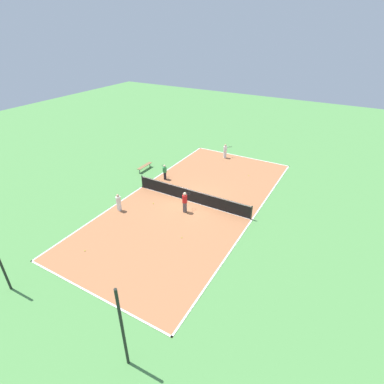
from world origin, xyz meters
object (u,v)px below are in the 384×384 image
Objects in this scene: tennis_ball_left_sideline at (85,251)px; fence_post_back_left at (122,329)px; tennis_ball_far_baseline at (249,176)px; tennis_net at (192,196)px; player_far_white at (118,202)px; player_far_green at (165,171)px; bench at (145,166)px; player_near_white at (225,150)px; tennis_ball_midcourt at (182,238)px; tennis_ball_near_net at (153,203)px; player_coach_red at (185,201)px.

fence_post_back_left is at bearing 149.39° from tennis_ball_left_sideline.
fence_post_back_left is (-1.71, 18.76, 2.08)m from tennis_ball_far_baseline.
tennis_net is at bearing 70.78° from tennis_ball_far_baseline.
player_far_white reaches higher than tennis_ball_left_sideline.
bench is at bearing 32.35° from player_far_green.
player_near_white is at bearing -94.83° from tennis_ball_left_sideline.
tennis_ball_midcourt is at bearing -131.10° from player_near_white.
tennis_ball_far_baseline is 9.45m from tennis_ball_near_net.
tennis_ball_near_net is 1.00× the size of tennis_ball_midcourt.
tennis_ball_left_sideline is (1.48, 17.50, -0.79)m from player_near_white.
fence_post_back_left reaches higher than tennis_ball_far_baseline.
player_coach_red is 4.86m from player_far_white.
player_far_white is (4.07, 3.73, 0.21)m from tennis_net.
fence_post_back_left is (-2.32, 8.05, 2.08)m from tennis_ball_midcourt.
tennis_ball_left_sideline is at bearing 86.55° from tennis_ball_near_net.
player_far_white is at bearing 58.20° from tennis_ball_far_baseline.
player_far_white is (-2.70, 6.59, 0.40)m from bench.
player_far_white is 11.82m from fence_post_back_left.
fence_post_back_left is at bearing 164.96° from player_far_green.
player_near_white is at bearing 3.67° from player_coach_red.
fence_post_back_left is at bearing 107.91° from tennis_net.
player_far_green reaches higher than tennis_net.
bench is at bearing 53.45° from player_coach_red.
player_near_white is 7.54m from player_far_green.
tennis_net is 5.17× the size of bench.
player_near_white reaches higher than tennis_net.
bench is 11.80m from tennis_ball_left_sideline.
tennis_ball_left_sideline is 0.02× the size of fence_post_back_left.
tennis_net is 6.88m from tennis_ball_far_baseline.
player_coach_red is 0.38× the size of fence_post_back_left.
bench is 0.44× the size of fence_post_back_left.
tennis_ball_midcourt is (-4.09, 2.51, 0.00)m from tennis_ball_near_net.
player_far_green is (-2.75, 0.67, 0.41)m from bench.
player_coach_red is 1.12× the size of player_near_white.
tennis_net is at bearing -108.97° from tennis_ball_left_sideline.
fence_post_back_left is (-8.04, 8.56, 1.34)m from player_far_white.
player_coach_red is 24.12× the size of tennis_ball_left_sideline.
tennis_ball_far_baseline is (-6.27, -4.29, -0.74)m from player_far_green.
player_far_green is at bearing 34.35° from tennis_ball_far_baseline.
tennis_ball_left_sideline is at bearing -30.61° from fence_post_back_left.
fence_post_back_left is at bearing 95.21° from tennis_ball_far_baseline.
tennis_net is 7.35m from bench.
tennis_ball_near_net is at bearing -58.73° from fence_post_back_left.
player_coach_red is at bearing -62.96° from tennis_ball_midcourt.
player_near_white is at bearing -37.42° from tennis_ball_far_baseline.
tennis_net is 142.56× the size of tennis_ball_midcourt.
tennis_ball_far_baseline is at bearing -119.84° from tennis_ball_near_net.
player_far_white is at bearing 135.55° from player_far_green.
player_near_white is at bearing 68.75° from player_far_white.
player_near_white is (-2.71, -12.97, 0.05)m from player_far_white.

